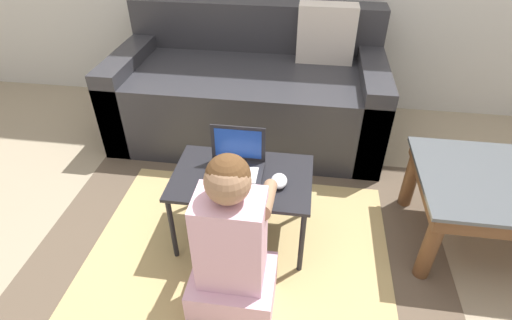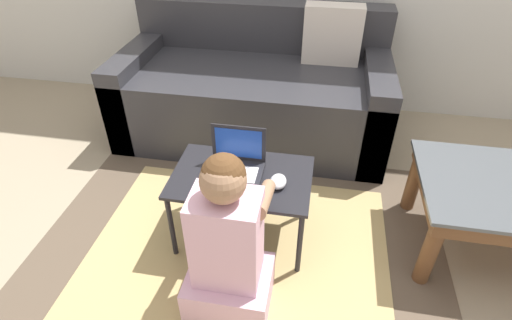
# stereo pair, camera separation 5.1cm
# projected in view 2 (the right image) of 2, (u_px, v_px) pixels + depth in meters

# --- Properties ---
(ground_plane) EXTENTS (16.00, 16.00, 0.00)m
(ground_plane) POSITION_uv_depth(u_px,v_px,m) (264.00, 243.00, 1.98)
(ground_plane) COLOR gray
(area_rug) EXTENTS (1.98, 1.77, 0.01)m
(area_rug) POSITION_uv_depth(u_px,v_px,m) (235.00, 264.00, 1.87)
(area_rug) COLOR brown
(area_rug) RESTS_ON ground_plane
(couch) EXTENTS (1.71, 0.89, 0.84)m
(couch) POSITION_uv_depth(u_px,v_px,m) (256.00, 91.00, 2.67)
(couch) COLOR #2D2D33
(couch) RESTS_ON ground_plane
(laptop_desk) EXTENTS (0.63, 0.41, 0.38)m
(laptop_desk) POSITION_uv_depth(u_px,v_px,m) (242.00, 183.00, 1.83)
(laptop_desk) COLOR black
(laptop_desk) RESTS_ON ground_plane
(laptop) EXTENTS (0.25, 0.19, 0.20)m
(laptop) POSITION_uv_depth(u_px,v_px,m) (236.00, 165.00, 1.81)
(laptop) COLOR #232328
(laptop) RESTS_ON laptop_desk
(computer_mouse) EXTENTS (0.07, 0.10, 0.04)m
(computer_mouse) POSITION_uv_depth(u_px,v_px,m) (278.00, 181.00, 1.74)
(computer_mouse) COLOR silver
(computer_mouse) RESTS_ON laptop_desk
(person_seated) EXTENTS (0.34, 0.40, 0.77)m
(person_seated) POSITION_uv_depth(u_px,v_px,m) (228.00, 250.00, 1.52)
(person_seated) COLOR #E5B2CC
(person_seated) RESTS_ON ground_plane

